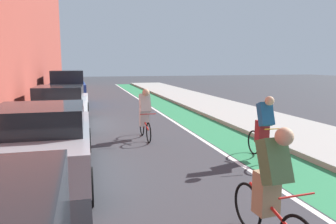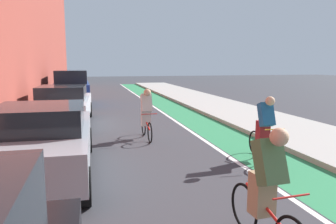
# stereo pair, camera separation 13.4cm
# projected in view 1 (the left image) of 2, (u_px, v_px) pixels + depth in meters

# --- Properties ---
(ground_plane) EXTENTS (91.49, 91.49, 0.00)m
(ground_plane) POSITION_uv_depth(u_px,v_px,m) (123.00, 117.00, 14.43)
(ground_plane) COLOR #38383D
(bike_lane_paint) EXTENTS (1.60, 41.59, 0.00)m
(bike_lane_paint) POSITION_uv_depth(u_px,v_px,m) (171.00, 109.00, 17.03)
(bike_lane_paint) COLOR #2D8451
(bike_lane_paint) RESTS_ON ground
(lane_divider_stripe) EXTENTS (0.12, 41.59, 0.00)m
(lane_divider_stripe) POSITION_uv_depth(u_px,v_px,m) (155.00, 109.00, 16.80)
(lane_divider_stripe) COLOR white
(lane_divider_stripe) RESTS_ON ground
(sidewalk_right) EXTENTS (3.38, 41.59, 0.14)m
(sidewalk_right) POSITION_uv_depth(u_px,v_px,m) (215.00, 106.00, 17.64)
(sidewalk_right) COLOR #A8A59E
(sidewalk_right) RESTS_ON ground
(parked_sedan_silver) EXTENTS (2.00, 4.51, 1.53)m
(parked_sedan_silver) POSITION_uv_depth(u_px,v_px,m) (42.00, 141.00, 6.66)
(parked_sedan_silver) COLOR #9EA0A8
(parked_sedan_silver) RESTS_ON ground
(parked_sedan_white) EXTENTS (2.11, 4.76, 1.53)m
(parked_sedan_white) POSITION_uv_depth(u_px,v_px,m) (61.00, 105.00, 12.24)
(parked_sedan_white) COLOR silver
(parked_sedan_white) RESTS_ON ground
(parked_suv_blue) EXTENTS (2.04, 4.60, 1.98)m
(parked_suv_blue) POSITION_uv_depth(u_px,v_px,m) (68.00, 88.00, 18.08)
(parked_suv_blue) COLOR navy
(parked_suv_blue) RESTS_ON ground
(cyclist_lead) EXTENTS (0.48, 1.73, 1.62)m
(cyclist_lead) POSITION_uv_depth(u_px,v_px,m) (271.00, 188.00, 4.07)
(cyclist_lead) COLOR black
(cyclist_lead) RESTS_ON ground
(cyclist_mid) EXTENTS (0.48, 1.68, 1.60)m
(cyclist_mid) POSITION_uv_depth(u_px,v_px,m) (264.00, 128.00, 7.90)
(cyclist_mid) COLOR black
(cyclist_mid) RESTS_ON ground
(cyclist_trailing) EXTENTS (0.48, 1.68, 1.59)m
(cyclist_trailing) POSITION_uv_depth(u_px,v_px,m) (145.00, 112.00, 10.09)
(cyclist_trailing) COLOR black
(cyclist_trailing) RESTS_ON ground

